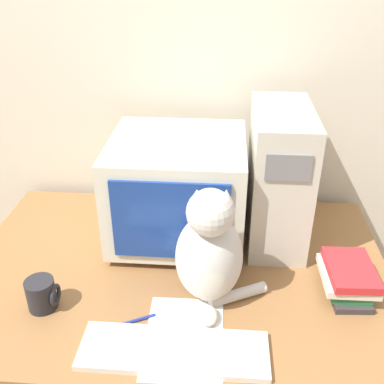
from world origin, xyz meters
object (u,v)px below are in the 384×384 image
cat (210,253)px  computer_tower (278,176)px  pen (132,322)px  crt_monitor (178,189)px  mug (42,294)px  book_stack (348,278)px  keyboard (174,350)px

cat → computer_tower: bearing=54.8°
computer_tower → pen: size_ratio=3.76×
crt_monitor → mug: bearing=-131.6°
mug → crt_monitor: bearing=48.4°
book_stack → pen: size_ratio=1.65×
book_stack → mug: (-0.89, -0.14, -0.00)m
book_stack → computer_tower: bearing=124.0°
book_stack → pen: book_stack is taller
mug → book_stack: bearing=8.7°
cat → mug: cat is taller
crt_monitor → cat: bearing=-68.7°
pen → crt_monitor: bearing=79.1°
crt_monitor → mug: size_ratio=4.69×
keyboard → pen: keyboard is taller
crt_monitor → keyboard: crt_monitor is taller
mug → cat: bearing=9.4°
pen → cat: bearing=30.2°
computer_tower → crt_monitor: bearing=-174.2°
mug → computer_tower: bearing=31.9°
crt_monitor → pen: bearing=-100.9°
computer_tower → keyboard: size_ratio=0.96×
computer_tower → mug: 0.84m
book_stack → mug: size_ratio=2.15×
crt_monitor → computer_tower: 0.35m
keyboard → mug: mug is taller
keyboard → pen: 0.16m
pen → mug: size_ratio=1.31×
keyboard → pen: bearing=143.1°
computer_tower → cat: computer_tower is taller
computer_tower → book_stack: (0.20, -0.30, -0.19)m
cat → pen: size_ratio=3.07×
book_stack → cat: bearing=-172.1°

